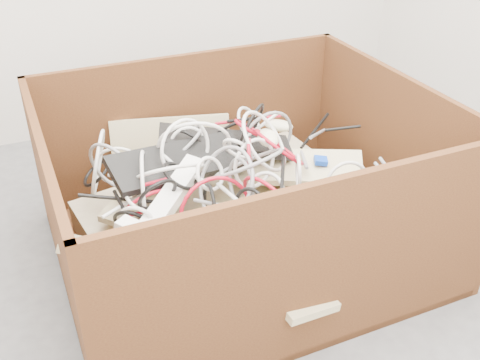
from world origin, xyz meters
name	(u,v)px	position (x,y,z in m)	size (l,w,h in m)	color
ground	(263,295)	(0.00, 0.00, 0.00)	(3.00, 3.00, 0.00)	#4F4F51
cardboard_box	(238,220)	(0.01, 0.24, 0.15)	(1.27, 1.06, 0.62)	#3A1B0E
keyboard_pile	(231,187)	(0.00, 0.27, 0.28)	(1.15, 1.08, 0.35)	#C9C08E
mice_scatter	(259,177)	(0.06, 0.17, 0.36)	(0.72, 0.75, 0.22)	beige
power_strip_left	(171,197)	(-0.25, 0.14, 0.38)	(0.33, 0.06, 0.04)	white
power_strip_right	(161,243)	(-0.34, -0.03, 0.35)	(0.28, 0.05, 0.04)	white
vga_plug	(321,161)	(0.31, 0.19, 0.35)	(0.04, 0.04, 0.02)	#0C39BA
cable_tangle	(212,169)	(-0.09, 0.22, 0.40)	(1.11, 0.83, 0.42)	#A60B1E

